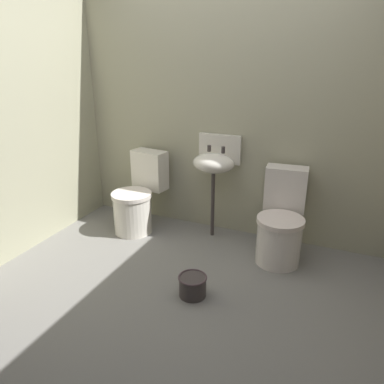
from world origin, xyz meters
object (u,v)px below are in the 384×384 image
at_px(toilet_left, 138,199).
at_px(toilet_right, 281,224).
at_px(sink, 215,162).
at_px(bucket, 193,285).

distance_m(toilet_left, toilet_right, 1.45).
bearing_deg(toilet_left, sink, -156.81).
height_order(toilet_left, toilet_right, same).
height_order(toilet_right, sink, sink).
bearing_deg(toilet_right, toilet_left, -5.68).
bearing_deg(bucket, toilet_left, 139.61).
distance_m(toilet_left, sink, 0.89).
bearing_deg(toilet_right, bucket, 53.95).
relative_size(toilet_left, bucket, 3.53).
relative_size(toilet_left, toilet_right, 1.00).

